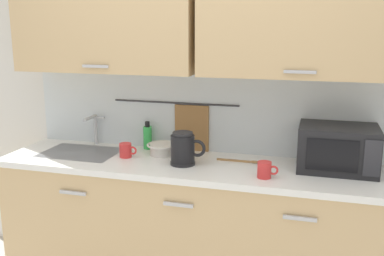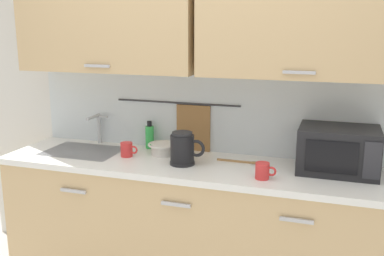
# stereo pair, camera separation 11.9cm
# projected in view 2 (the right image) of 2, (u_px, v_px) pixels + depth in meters

# --- Properties ---
(counter_unit) EXTENTS (2.53, 0.64, 0.90)m
(counter_unit) POSITION_uv_depth(u_px,v_px,m) (191.00, 227.00, 2.95)
(counter_unit) COLOR tan
(counter_unit) RESTS_ON ground
(back_wall_assembly) EXTENTS (3.70, 0.41, 2.50)m
(back_wall_assembly) POSITION_uv_depth(u_px,v_px,m) (204.00, 62.00, 2.92)
(back_wall_assembly) COLOR silver
(back_wall_assembly) RESTS_ON ground
(sink_faucet) EXTENTS (0.09, 0.17, 0.22)m
(sink_faucet) POSITION_uv_depth(u_px,v_px,m) (98.00, 125.00, 3.28)
(sink_faucet) COLOR #B2B5BA
(sink_faucet) RESTS_ON counter_unit
(microwave) EXTENTS (0.46, 0.35, 0.27)m
(microwave) POSITION_uv_depth(u_px,v_px,m) (338.00, 150.00, 2.65)
(microwave) COLOR black
(microwave) RESTS_ON counter_unit
(electric_kettle) EXTENTS (0.23, 0.16, 0.21)m
(electric_kettle) POSITION_uv_depth(u_px,v_px,m) (183.00, 149.00, 2.80)
(electric_kettle) COLOR black
(electric_kettle) RESTS_ON counter_unit
(dish_soap_bottle) EXTENTS (0.06, 0.06, 0.20)m
(dish_soap_bottle) POSITION_uv_depth(u_px,v_px,m) (150.00, 136.00, 3.17)
(dish_soap_bottle) COLOR green
(dish_soap_bottle) RESTS_ON counter_unit
(mug_near_sink) EXTENTS (0.12, 0.08, 0.09)m
(mug_near_sink) POSITION_uv_depth(u_px,v_px,m) (127.00, 149.00, 2.98)
(mug_near_sink) COLOR red
(mug_near_sink) RESTS_ON counter_unit
(mixing_bowl) EXTENTS (0.21, 0.21, 0.08)m
(mixing_bowl) POSITION_uv_depth(u_px,v_px,m) (164.00, 148.00, 3.03)
(mixing_bowl) COLOR silver
(mixing_bowl) RESTS_ON counter_unit
(mug_by_kettle) EXTENTS (0.12, 0.08, 0.09)m
(mug_by_kettle) POSITION_uv_depth(u_px,v_px,m) (263.00, 171.00, 2.54)
(mug_by_kettle) COLOR red
(mug_by_kettle) RESTS_ON counter_unit
(wooden_spoon) EXTENTS (0.28, 0.04, 0.01)m
(wooden_spoon) POSITION_uv_depth(u_px,v_px,m) (243.00, 162.00, 2.85)
(wooden_spoon) COLOR #9E7042
(wooden_spoon) RESTS_ON counter_unit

